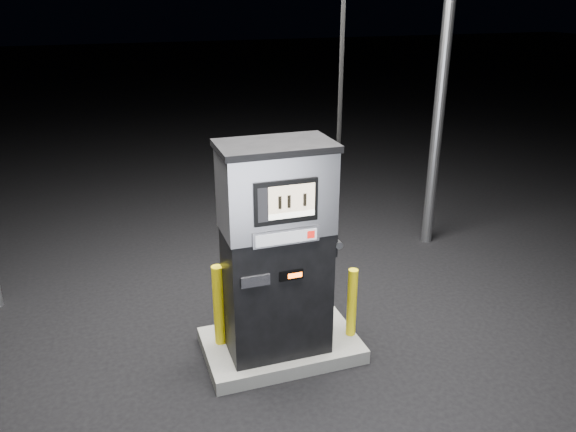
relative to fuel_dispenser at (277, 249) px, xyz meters
name	(u,v)px	position (x,y,z in m)	size (l,w,h in m)	color
ground	(281,351)	(0.07, 0.10, -1.26)	(80.00, 80.00, 0.00)	black
pump_island	(281,345)	(0.07, 0.10, -1.18)	(1.60, 1.00, 0.15)	slate
fuel_dispenser	(277,249)	(0.00, 0.00, 0.00)	(1.18, 0.65, 4.48)	black
bollard_left	(219,305)	(-0.54, 0.26, -0.67)	(0.12, 0.12, 0.88)	yellow
bollard_right	(352,302)	(0.81, -0.04, -0.73)	(0.10, 0.10, 0.77)	yellow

